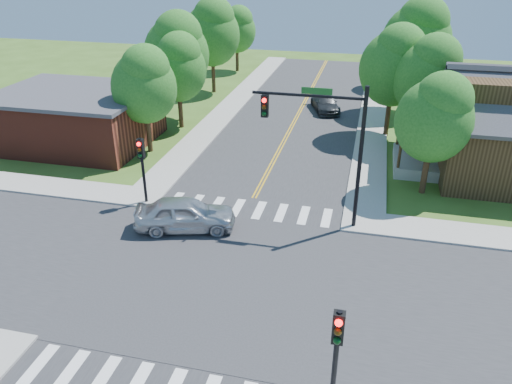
% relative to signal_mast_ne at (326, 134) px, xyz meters
% --- Properties ---
extents(ground, '(100.00, 100.00, 0.00)m').
position_rel_signal_mast_ne_xyz_m(ground, '(-3.91, -5.59, -4.85)').
color(ground, '#38561B').
rests_on(ground, ground).
extents(road_ns, '(10.00, 90.00, 0.04)m').
position_rel_signal_mast_ne_xyz_m(road_ns, '(-3.91, -5.59, -4.83)').
color(road_ns, '#2D2D30').
rests_on(road_ns, ground).
extents(road_ew, '(90.00, 10.00, 0.04)m').
position_rel_signal_mast_ne_xyz_m(road_ew, '(-3.91, -5.59, -4.83)').
color(road_ew, '#2D2D30').
rests_on(road_ew, ground).
extents(intersection_patch, '(10.20, 10.20, 0.06)m').
position_rel_signal_mast_ne_xyz_m(intersection_patch, '(-3.91, -5.59, -4.85)').
color(intersection_patch, '#2D2D30').
rests_on(intersection_patch, ground).
extents(sidewalk_nw, '(40.00, 40.00, 0.14)m').
position_rel_signal_mast_ne_xyz_m(sidewalk_nw, '(-19.73, 10.23, -4.78)').
color(sidewalk_nw, '#9E9B93').
rests_on(sidewalk_nw, ground).
extents(crosswalk_north, '(8.85, 2.00, 0.01)m').
position_rel_signal_mast_ne_xyz_m(crosswalk_north, '(-3.91, 0.61, -4.80)').
color(crosswalk_north, white).
rests_on(crosswalk_north, ground).
extents(centerline, '(0.30, 90.00, 0.01)m').
position_rel_signal_mast_ne_xyz_m(centerline, '(-3.91, -5.59, -4.80)').
color(centerline, gold).
rests_on(centerline, ground).
extents(signal_mast_ne, '(5.30, 0.42, 7.20)m').
position_rel_signal_mast_ne_xyz_m(signal_mast_ne, '(0.00, 0.00, 0.00)').
color(signal_mast_ne, black).
rests_on(signal_mast_ne, ground).
extents(signal_pole_se, '(0.34, 0.42, 3.80)m').
position_rel_signal_mast_ne_xyz_m(signal_pole_se, '(1.69, -11.21, -2.19)').
color(signal_pole_se, black).
rests_on(signal_pole_se, ground).
extents(signal_pole_nw, '(0.34, 0.42, 3.80)m').
position_rel_signal_mast_ne_xyz_m(signal_pole_nw, '(-9.51, -0.01, -2.19)').
color(signal_pole_nw, black).
rests_on(signal_pole_nw, ground).
extents(building_nw, '(10.40, 8.40, 3.73)m').
position_rel_signal_mast_ne_xyz_m(building_nw, '(-18.11, 7.61, -2.97)').
color(building_nw, maroon).
rests_on(building_nw, ground).
extents(tree_e_a, '(4.12, 3.92, 7.01)m').
position_rel_signal_mast_ne_xyz_m(tree_e_a, '(5.35, 4.88, -0.26)').
color(tree_e_a, '#382314').
rests_on(tree_e_a, ground).
extents(tree_e_b, '(4.57, 4.34, 7.77)m').
position_rel_signal_mast_ne_xyz_m(tree_e_b, '(5.46, 12.44, 0.24)').
color(tree_e_b, '#382314').
rests_on(tree_e_b, ground).
extents(tree_e_c, '(5.49, 5.21, 9.33)m').
position_rel_signal_mast_ne_xyz_m(tree_e_c, '(4.96, 20.41, 1.26)').
color(tree_e_c, '#382314').
rests_on(tree_e_c, ground).
extents(tree_e_d, '(4.88, 4.63, 8.29)m').
position_rel_signal_mast_ne_xyz_m(tree_e_d, '(5.19, 29.00, 0.58)').
color(tree_e_d, '#382314').
rests_on(tree_e_d, ground).
extents(tree_w_a, '(4.27, 4.06, 7.26)m').
position_rel_signal_mast_ne_xyz_m(tree_w_a, '(-12.43, 7.18, -0.09)').
color(tree_w_a, '#382314').
rests_on(tree_w_a, ground).
extents(tree_w_b, '(5.00, 4.75, 8.51)m').
position_rel_signal_mast_ne_xyz_m(tree_w_b, '(-12.85, 14.03, 0.72)').
color(tree_w_b, '#382314').
rests_on(tree_w_b, ground).
extents(tree_w_c, '(5.11, 4.86, 8.69)m').
position_rel_signal_mast_ne_xyz_m(tree_w_c, '(-12.82, 22.73, 0.84)').
color(tree_w_c, '#382314').
rests_on(tree_w_c, ground).
extents(tree_w_d, '(4.13, 3.92, 7.02)m').
position_rel_signal_mast_ne_xyz_m(tree_w_d, '(-12.96, 31.72, -0.25)').
color(tree_w_d, '#382314').
rests_on(tree_w_d, ground).
extents(tree_house, '(4.77, 4.53, 8.11)m').
position_rel_signal_mast_ne_xyz_m(tree_house, '(3.26, 14.04, 0.46)').
color(tree_house, '#382314').
rests_on(tree_house, ground).
extents(tree_bldg, '(4.27, 4.06, 7.26)m').
position_rel_signal_mast_ne_xyz_m(tree_bldg, '(-12.17, 12.40, -0.09)').
color(tree_bldg, '#382314').
rests_on(tree_bldg, ground).
extents(car_silver, '(4.46, 5.91, 1.68)m').
position_rel_signal_mast_ne_xyz_m(car_silver, '(-6.43, -2.09, -4.01)').
color(car_silver, silver).
rests_on(car_silver, ground).
extents(car_dgrey, '(4.65, 5.70, 1.32)m').
position_rel_signal_mast_ne_xyz_m(car_dgrey, '(-1.89, 19.13, -4.19)').
color(car_dgrey, '#2D3032').
rests_on(car_dgrey, ground).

